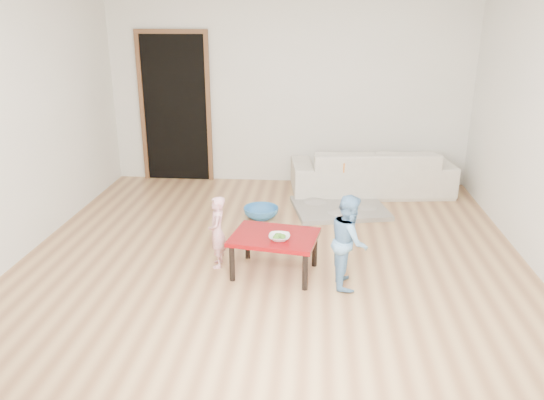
# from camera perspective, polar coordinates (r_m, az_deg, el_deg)

# --- Properties ---
(floor) EXTENTS (5.00, 5.00, 0.01)m
(floor) POSITION_cam_1_polar(r_m,az_deg,el_deg) (5.43, 0.18, -5.77)
(floor) COLOR #9D6A43
(floor) RESTS_ON ground
(back_wall) EXTENTS (5.00, 0.02, 2.60)m
(back_wall) POSITION_cam_1_polar(r_m,az_deg,el_deg) (7.48, 1.78, 11.67)
(back_wall) COLOR white
(back_wall) RESTS_ON floor
(left_wall) EXTENTS (0.02, 5.00, 2.60)m
(left_wall) POSITION_cam_1_polar(r_m,az_deg,el_deg) (5.78, -25.58, 7.45)
(left_wall) COLOR white
(left_wall) RESTS_ON floor
(doorway) EXTENTS (1.02, 0.08, 2.11)m
(doorway) POSITION_cam_1_polar(r_m,az_deg,el_deg) (7.75, -10.31, 9.59)
(doorway) COLOR brown
(doorway) RESTS_ON back_wall
(sofa) EXTENTS (2.21, 1.07, 0.62)m
(sofa) POSITION_cam_1_polar(r_m,az_deg,el_deg) (7.27, 10.64, 3.13)
(sofa) COLOR silver
(sofa) RESTS_ON floor
(cushion) EXTENTS (0.53, 0.49, 0.12)m
(cushion) POSITION_cam_1_polar(r_m,az_deg,el_deg) (6.99, 9.16, 3.92)
(cushion) COLOR orange
(cushion) RESTS_ON sofa
(red_table) EXTENTS (0.86, 0.70, 0.39)m
(red_table) POSITION_cam_1_polar(r_m,az_deg,el_deg) (4.96, 0.28, -5.85)
(red_table) COLOR maroon
(red_table) RESTS_ON floor
(bowl) EXTENTS (0.19, 0.19, 0.05)m
(bowl) POSITION_cam_1_polar(r_m,az_deg,el_deg) (4.78, 0.79, -4.04)
(bowl) COLOR white
(bowl) RESTS_ON red_table
(broccoli) EXTENTS (0.12, 0.12, 0.06)m
(broccoli) POSITION_cam_1_polar(r_m,az_deg,el_deg) (4.78, 0.79, -3.99)
(broccoli) COLOR #2D5919
(broccoli) RESTS_ON red_table
(child_pink) EXTENTS (0.20, 0.28, 0.70)m
(child_pink) POSITION_cam_1_polar(r_m,az_deg,el_deg) (5.07, -5.91, -3.44)
(child_pink) COLOR #E96A78
(child_pink) RESTS_ON floor
(child_blue) EXTENTS (0.34, 0.43, 0.85)m
(child_blue) POSITION_cam_1_polar(r_m,az_deg,el_deg) (4.72, 8.28, -4.37)
(child_blue) COLOR #5793C9
(child_blue) RESTS_ON floor
(basin) EXTENTS (0.42, 0.42, 0.13)m
(basin) POSITION_cam_1_polar(r_m,az_deg,el_deg) (6.33, -1.19, -1.36)
(basin) COLOR #3177B9
(basin) RESTS_ON floor
(blanket) EXTENTS (1.27, 1.13, 0.05)m
(blanket) POSITION_cam_1_polar(r_m,az_deg,el_deg) (6.64, 7.26, -0.86)
(blanket) COLOR #9B9489
(blanket) RESTS_ON floor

